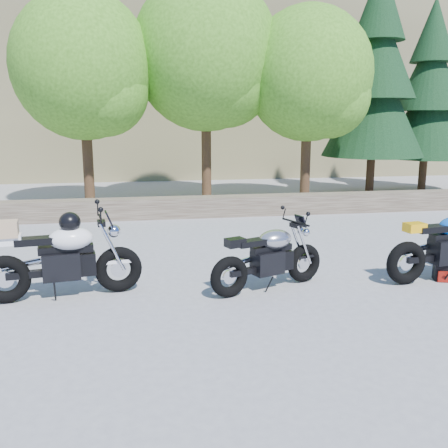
{
  "coord_description": "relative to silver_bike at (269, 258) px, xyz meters",
  "views": [
    {
      "loc": [
        -1.13,
        -6.82,
        2.43
      ],
      "look_at": [
        0.2,
        1.0,
        0.75
      ],
      "focal_mm": 40.0,
      "sensor_mm": 36.0,
      "label": 1
    }
  ],
  "objects": [
    {
      "name": "white_bike",
      "position": [
        -2.89,
        0.14,
        0.12
      ],
      "size": [
        2.16,
        0.68,
        1.19
      ],
      "rotation": [
        0.0,
        0.0,
        0.14
      ],
      "color": "black",
      "rests_on": "ground"
    },
    {
      "name": "stone_wall",
      "position": [
        -0.67,
        5.61,
        -0.22
      ],
      "size": [
        22.0,
        0.55,
        0.5
      ],
      "primitive_type": "cube",
      "color": "#4A3D31",
      "rests_on": "ground"
    },
    {
      "name": "tree_decid_mid",
      "position": [
        0.23,
        7.65,
        3.57
      ],
      "size": [
        4.08,
        4.08,
        6.24
      ],
      "color": "#382314",
      "rests_on": "ground"
    },
    {
      "name": "ground",
      "position": [
        -0.67,
        0.11,
        -0.47
      ],
      "size": [
        90.0,
        90.0,
        0.0
      ],
      "primitive_type": "plane",
      "color": "gray",
      "rests_on": "ground"
    },
    {
      "name": "tree_decid_right",
      "position": [
        3.03,
        7.05,
        3.03
      ],
      "size": [
        3.54,
        3.54,
        5.41
      ],
      "color": "#382314",
      "rests_on": "ground"
    },
    {
      "name": "silver_bike",
      "position": [
        0.0,
        0.0,
        0.0
      ],
      "size": [
        1.83,
        0.87,
        0.96
      ],
      "rotation": [
        0.0,
        0.0,
        0.37
      ],
      "color": "black",
      "rests_on": "ground"
    },
    {
      "name": "backpack",
      "position": [
        2.75,
        -0.06,
        -0.28
      ],
      "size": [
        0.34,
        0.32,
        0.39
      ],
      "rotation": [
        0.0,
        0.0,
        -0.33
      ],
      "color": "black",
      "rests_on": "ground"
    },
    {
      "name": "tree_decid_left",
      "position": [
        -3.07,
        7.25,
        3.17
      ],
      "size": [
        3.67,
        3.67,
        5.62
      ],
      "color": "#382314",
      "rests_on": "ground"
    },
    {
      "name": "conifer_near",
      "position": [
        5.53,
        8.31,
        3.21
      ],
      "size": [
        3.17,
        3.17,
        7.06
      ],
      "color": "#382314",
      "rests_on": "ground"
    },
    {
      "name": "conifer_far",
      "position": [
        7.73,
        8.91,
        2.8
      ],
      "size": [
        2.82,
        2.82,
        6.27
      ],
      "color": "#382314",
      "rests_on": "ground"
    },
    {
      "name": "hillside",
      "position": [
        2.33,
        28.11,
        7.03
      ],
      "size": [
        80.0,
        30.0,
        15.0
      ],
      "primitive_type": "cube",
      "color": "brown",
      "rests_on": "ground"
    }
  ]
}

